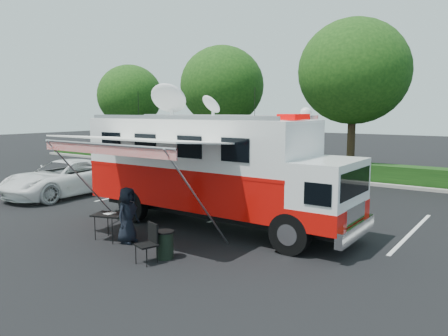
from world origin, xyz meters
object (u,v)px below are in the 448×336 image
Objects in this scene: white_suv at (66,195)px; folding_table at (110,215)px; command_truck at (213,168)px; trash_bin at (165,244)px.

white_suv is 7.91m from folding_table.
white_suv is at bearing 154.28° from folding_table.
folding_table is at bearing -117.00° from command_truck.
white_suv is 10.20m from trash_bin.
folding_table is (-1.55, -3.04, -1.19)m from command_truck.
command_truck is 8.59× the size of folding_table.
command_truck is 3.61m from folding_table.
folding_table is 2.47m from trash_bin.
trash_bin is at bearing -23.03° from white_suv.
white_suv reaches higher than trash_bin.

